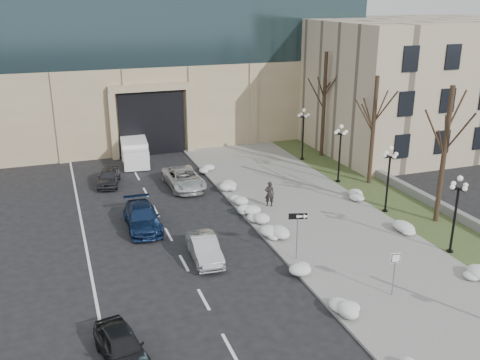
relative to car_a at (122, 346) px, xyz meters
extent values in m
plane|color=black|center=(10.89, -2.68, -0.67)|extent=(160.00, 160.00, 0.00)
cube|color=gray|center=(14.39, 11.32, -0.61)|extent=(9.00, 40.00, 0.12)
cube|color=gray|center=(9.89, 11.32, -0.60)|extent=(0.30, 40.00, 0.14)
cube|color=#374924|center=(20.89, 11.32, -0.62)|extent=(4.00, 40.00, 0.10)
cube|color=slate|center=(22.89, 13.32, -0.32)|extent=(0.50, 30.00, 0.70)
cube|color=tan|center=(8.89, 39.32, 3.33)|extent=(40.00, 20.00, 8.00)
cube|color=black|center=(6.89, 30.32, 2.33)|extent=(6.00, 2.50, 6.00)
cube|color=tan|center=(6.89, 28.92, 5.63)|extent=(7.50, 0.60, 0.60)
cube|color=tan|center=(3.39, 28.92, 2.33)|extent=(0.60, 0.60, 6.00)
cube|color=tan|center=(10.39, 28.92, 2.33)|extent=(0.60, 0.60, 6.00)
cube|color=tan|center=(32.89, 25.32, 5.33)|extent=(22.00, 18.00, 12.00)
cube|color=black|center=(24.89, 16.32, 1.83)|extent=(1.40, 0.25, 2.00)
cube|color=black|center=(28.89, 16.32, 1.83)|extent=(1.40, 0.25, 2.00)
cube|color=black|center=(32.89, 16.32, 1.83)|extent=(1.40, 0.25, 2.00)
cube|color=black|center=(24.89, 16.32, 5.33)|extent=(1.40, 0.25, 2.00)
cube|color=black|center=(28.89, 16.32, 5.33)|extent=(1.40, 0.25, 2.00)
cube|color=black|center=(24.89, 16.32, 8.83)|extent=(1.40, 0.25, 2.00)
cube|color=black|center=(28.89, 16.32, 8.83)|extent=(1.40, 0.25, 2.00)
imported|color=black|center=(0.00, 0.00, 0.00)|extent=(2.27, 4.13, 1.33)
imported|color=#B0B3B8|center=(5.60, 7.37, 0.01)|extent=(1.65, 4.18, 1.36)
imported|color=navy|center=(3.05, 12.85, 0.06)|extent=(2.14, 5.06, 1.46)
imported|color=silver|center=(7.40, 19.41, 0.08)|extent=(2.65, 5.43, 1.49)
imported|color=#313036|center=(1.97, 21.93, 0.00)|extent=(2.38, 4.14, 1.32)
imported|color=black|center=(12.04, 13.35, 0.36)|extent=(0.76, 0.62, 1.81)
cube|color=white|center=(4.95, 28.19, 0.35)|extent=(2.68, 5.25, 2.03)
cube|color=white|center=(4.67, 25.17, 0.25)|extent=(2.27, 1.81, 1.62)
cylinder|color=black|center=(3.68, 25.46, -0.31)|extent=(0.32, 0.73, 0.71)
cylinder|color=black|center=(5.70, 25.28, -0.31)|extent=(0.32, 0.73, 0.71)
cylinder|color=black|center=(4.08, 29.80, -0.31)|extent=(0.32, 0.73, 0.71)
cylinder|color=black|center=(6.09, 29.61, -0.31)|extent=(0.32, 0.73, 0.71)
cylinder|color=slate|center=(10.42, 5.48, 0.75)|extent=(0.07, 0.07, 2.83)
cube|color=black|center=(10.42, 5.48, 2.05)|extent=(1.00, 0.33, 0.35)
cube|color=white|center=(10.57, 5.41, 2.05)|extent=(0.47, 0.15, 0.13)
cone|color=white|center=(10.83, 5.33, 2.05)|extent=(0.31, 0.34, 0.28)
cylinder|color=slate|center=(13.24, 0.43, 0.52)|extent=(0.06, 0.06, 2.37)
cube|color=white|center=(13.24, 0.43, 1.49)|extent=(0.52, 0.13, 0.52)
cube|color=black|center=(13.24, 0.40, 1.49)|extent=(0.45, 0.08, 0.45)
cube|color=white|center=(13.24, 0.40, 1.49)|extent=(0.38, 0.07, 0.39)
ellipsoid|color=silver|center=(10.26, -0.33, -0.37)|extent=(1.10, 1.60, 0.36)
ellipsoid|color=silver|center=(10.04, 4.04, -0.37)|extent=(1.10, 1.60, 0.36)
ellipsoid|color=silver|center=(10.46, 8.53, -0.37)|extent=(1.10, 1.60, 0.36)
ellipsoid|color=silver|center=(10.05, 12.86, -0.37)|extent=(1.10, 1.60, 0.36)
ellipsoid|color=silver|center=(10.32, 17.55, -0.37)|extent=(1.10, 1.60, 0.36)
ellipsoid|color=silver|center=(10.08, 22.12, -0.37)|extent=(1.10, 1.60, 0.36)
ellipsoid|color=silver|center=(18.42, 0.47, -0.37)|extent=(1.10, 1.60, 0.36)
ellipsoid|color=silver|center=(18.36, 6.35, -0.37)|extent=(1.10, 1.60, 0.36)
ellipsoid|color=silver|center=(18.78, 12.59, -0.37)|extent=(1.10, 1.60, 0.36)
ellipsoid|color=silver|center=(10.06, 11.04, -0.37)|extent=(1.10, 1.60, 0.36)
ellipsoid|color=silver|center=(10.08, 14.43, -0.37)|extent=(1.10, 1.60, 0.36)
cylinder|color=black|center=(19.19, 3.32, -0.57)|extent=(0.36, 0.36, 0.20)
cylinder|color=black|center=(19.19, 3.32, 1.33)|extent=(0.14, 0.14, 4.00)
cylinder|color=black|center=(19.19, 3.32, 3.33)|extent=(0.10, 0.90, 0.10)
cylinder|color=black|center=(19.19, 3.32, 3.33)|extent=(0.90, 0.10, 0.10)
sphere|color=silver|center=(19.19, 3.32, 3.93)|extent=(0.32, 0.32, 0.32)
sphere|color=silver|center=(19.64, 3.32, 3.48)|extent=(0.28, 0.28, 0.28)
sphere|color=silver|center=(18.74, 3.32, 3.48)|extent=(0.28, 0.28, 0.28)
sphere|color=silver|center=(19.19, 3.77, 3.48)|extent=(0.28, 0.28, 0.28)
sphere|color=silver|center=(19.19, 2.87, 3.48)|extent=(0.28, 0.28, 0.28)
cylinder|color=black|center=(19.19, 9.82, -0.57)|extent=(0.36, 0.36, 0.20)
cylinder|color=black|center=(19.19, 9.82, 1.33)|extent=(0.14, 0.14, 4.00)
cylinder|color=black|center=(19.19, 9.82, 3.33)|extent=(0.10, 0.90, 0.10)
cylinder|color=black|center=(19.19, 9.82, 3.33)|extent=(0.90, 0.10, 0.10)
sphere|color=silver|center=(19.19, 9.82, 3.93)|extent=(0.32, 0.32, 0.32)
sphere|color=silver|center=(19.64, 9.82, 3.48)|extent=(0.28, 0.28, 0.28)
sphere|color=silver|center=(18.74, 9.82, 3.48)|extent=(0.28, 0.28, 0.28)
sphere|color=silver|center=(19.19, 10.27, 3.48)|extent=(0.28, 0.28, 0.28)
sphere|color=silver|center=(19.19, 9.37, 3.48)|extent=(0.28, 0.28, 0.28)
cylinder|color=black|center=(19.19, 16.32, -0.57)|extent=(0.36, 0.36, 0.20)
cylinder|color=black|center=(19.19, 16.32, 1.33)|extent=(0.14, 0.14, 4.00)
cylinder|color=black|center=(19.19, 16.32, 3.33)|extent=(0.10, 0.90, 0.10)
cylinder|color=black|center=(19.19, 16.32, 3.33)|extent=(0.90, 0.10, 0.10)
sphere|color=silver|center=(19.19, 16.32, 3.93)|extent=(0.32, 0.32, 0.32)
sphere|color=silver|center=(19.64, 16.32, 3.48)|extent=(0.28, 0.28, 0.28)
sphere|color=silver|center=(18.74, 16.32, 3.48)|extent=(0.28, 0.28, 0.28)
sphere|color=silver|center=(19.19, 16.77, 3.48)|extent=(0.28, 0.28, 0.28)
sphere|color=silver|center=(19.19, 15.87, 3.48)|extent=(0.28, 0.28, 0.28)
cylinder|color=black|center=(19.19, 22.82, -0.57)|extent=(0.36, 0.36, 0.20)
cylinder|color=black|center=(19.19, 22.82, 1.33)|extent=(0.14, 0.14, 4.00)
cylinder|color=black|center=(19.19, 22.82, 3.33)|extent=(0.10, 0.90, 0.10)
cylinder|color=black|center=(19.19, 22.82, 3.33)|extent=(0.90, 0.10, 0.10)
sphere|color=silver|center=(19.19, 22.82, 3.93)|extent=(0.32, 0.32, 0.32)
sphere|color=silver|center=(19.64, 22.82, 3.48)|extent=(0.28, 0.28, 0.28)
sphere|color=silver|center=(18.74, 22.82, 3.48)|extent=(0.28, 0.28, 0.28)
sphere|color=silver|center=(19.19, 23.27, 3.48)|extent=(0.28, 0.28, 0.28)
sphere|color=silver|center=(19.19, 22.37, 3.48)|extent=(0.28, 0.28, 0.28)
cylinder|color=black|center=(21.39, 7.32, 3.83)|extent=(0.32, 0.32, 9.00)
cylinder|color=black|center=(21.39, 15.32, 3.58)|extent=(0.32, 0.32, 8.50)
cylinder|color=black|center=(21.39, 23.32, 4.08)|extent=(0.32, 0.32, 9.50)
camera|label=1|loc=(-1.60, -18.82, 13.52)|focal=40.00mm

